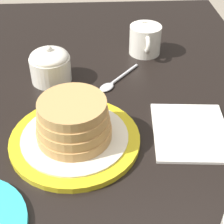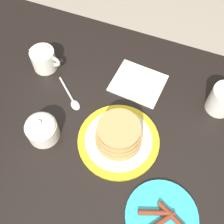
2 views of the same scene
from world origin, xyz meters
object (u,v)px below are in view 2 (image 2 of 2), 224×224
Objects in this scene: sugar_bowl at (42,129)px; napkin at (138,83)px; side_plate_bacon at (162,216)px; coffee_mug at (224,100)px; creamer_pitcher at (43,59)px; spoon at (72,99)px; pancake_plate at (120,137)px.

sugar_bowl is 0.35m from napkin.
side_plate_bacon is 0.40m from coffee_mug.
sugar_bowl reaches higher than creamer_pitcher.
creamer_pitcher is 0.97× the size of spoon.
sugar_bowl is at bearing -148.51° from coffee_mug.
creamer_pitcher is (-0.52, 0.33, 0.03)m from side_plate_bacon.
pancake_plate reaches higher than coffee_mug.
coffee_mug is at bearing 5.28° from creamer_pitcher.
coffee_mug is 0.48m from spoon.
coffee_mug reaches higher than side_plate_bacon.
pancake_plate reaches higher than sugar_bowl.
creamer_pitcher is 0.66× the size of napkin.
sugar_bowl is at bearing 166.20° from side_plate_bacon.
coffee_mug is 0.65× the size of napkin.
creamer_pitcher is at bearing 148.03° from spoon.
sugar_bowl reaches higher than side_plate_bacon.
coffee_mug reaches higher than sugar_bowl.
pancake_plate is 2.07× the size of creamer_pitcher.
coffee_mug is at bearing 17.91° from spoon.
spoon is at bearing -162.09° from coffee_mug.
pancake_plate reaches higher than spoon.
pancake_plate is at bearing -85.53° from napkin.
napkin is at bearing -178.71° from coffee_mug.
creamer_pitcher reaches higher than spoon.
side_plate_bacon is 2.05× the size of sugar_bowl.
napkin is (-0.27, -0.01, -0.04)m from coffee_mug.
sugar_bowl reaches higher than napkin.
pancake_plate is 1.27× the size of side_plate_bacon.
napkin is (-0.20, 0.38, -0.00)m from side_plate_bacon.
side_plate_bacon is at bearing -62.89° from napkin.
pancake_plate is 0.39m from creamer_pitcher.
coffee_mug is (0.08, 0.39, 0.04)m from side_plate_bacon.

